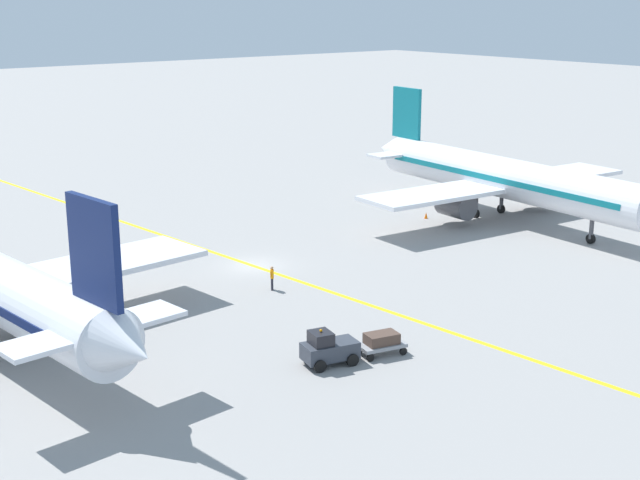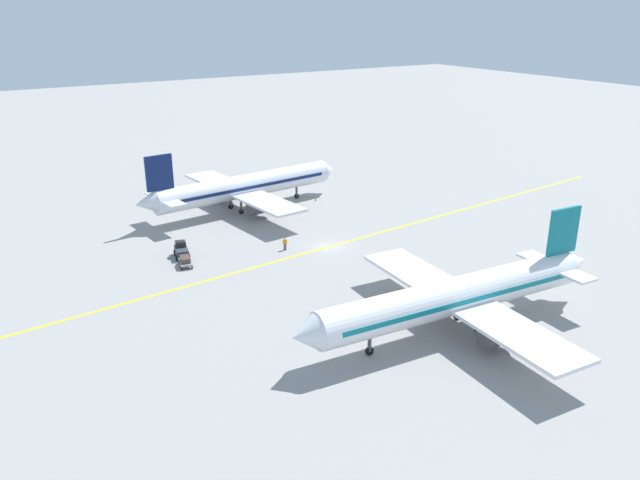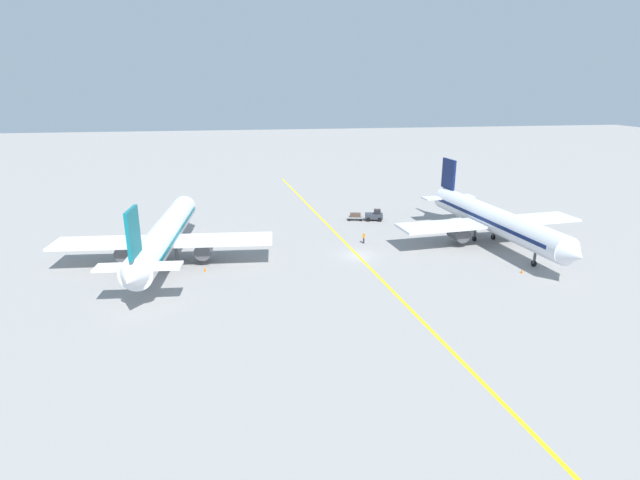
{
  "view_description": "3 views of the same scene",
  "coord_description": "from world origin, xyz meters",
  "px_view_note": "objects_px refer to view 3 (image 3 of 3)",
  "views": [
    {
      "loc": [
        -35.14,
        -52.7,
        19.23
      ],
      "look_at": [
        1.81,
        -5.7,
        2.91
      ],
      "focal_mm": 50.0,
      "sensor_mm": 36.0,
      "label": 1
    },
    {
      "loc": [
        64.66,
        -42.03,
        30.05
      ],
      "look_at": [
        4.73,
        -4.34,
        3.35
      ],
      "focal_mm": 35.0,
      "sensor_mm": 36.0,
      "label": 2
    },
    {
      "loc": [
        15.49,
        63.09,
        22.65
      ],
      "look_at": [
        5.42,
        0.67,
        2.79
      ],
      "focal_mm": 28.0,
      "sensor_mm": 36.0,
      "label": 3
    }
  ],
  "objects_px": {
    "baggage_cart_trailing": "(355,216)",
    "baggage_tug_dark": "(374,215)",
    "traffic_cone_near_nose": "(522,271)",
    "airplane_adjacent_stand": "(165,235)",
    "traffic_cone_mid_apron": "(205,269)",
    "airplane_at_gate": "(492,219)",
    "ground_crew_worker": "(364,237)"
  },
  "relations": [
    {
      "from": "traffic_cone_mid_apron",
      "to": "traffic_cone_near_nose",
      "type": "bearing_deg",
      "value": 169.87
    },
    {
      "from": "baggage_tug_dark",
      "to": "airplane_at_gate",
      "type": "bearing_deg",
      "value": 131.26
    },
    {
      "from": "airplane_at_gate",
      "to": "ground_crew_worker",
      "type": "relative_size",
      "value": 21.16
    },
    {
      "from": "ground_crew_worker",
      "to": "traffic_cone_near_nose",
      "type": "xyz_separation_m",
      "value": [
        -16.6,
        15.04,
        -0.63
      ]
    },
    {
      "from": "baggage_tug_dark",
      "to": "traffic_cone_mid_apron",
      "type": "xyz_separation_m",
      "value": [
        27.57,
        20.35,
        -0.63
      ]
    },
    {
      "from": "airplane_adjacent_stand",
      "to": "traffic_cone_mid_apron",
      "type": "bearing_deg",
      "value": 140.31
    },
    {
      "from": "baggage_cart_trailing",
      "to": "traffic_cone_mid_apron",
      "type": "bearing_deg",
      "value": 40.86
    },
    {
      "from": "baggage_tug_dark",
      "to": "ground_crew_worker",
      "type": "bearing_deg",
      "value": 68.07
    },
    {
      "from": "baggage_tug_dark",
      "to": "baggage_cart_trailing",
      "type": "height_order",
      "value": "baggage_tug_dark"
    },
    {
      "from": "airplane_adjacent_stand",
      "to": "traffic_cone_mid_apron",
      "type": "distance_m",
      "value": 7.53
    },
    {
      "from": "traffic_cone_near_nose",
      "to": "airplane_adjacent_stand",
      "type": "bearing_deg",
      "value": -14.27
    },
    {
      "from": "airplane_adjacent_stand",
      "to": "baggage_tug_dark",
      "type": "height_order",
      "value": "airplane_adjacent_stand"
    },
    {
      "from": "baggage_tug_dark",
      "to": "traffic_cone_mid_apron",
      "type": "distance_m",
      "value": 34.27
    },
    {
      "from": "airplane_at_gate",
      "to": "baggage_cart_trailing",
      "type": "relative_size",
      "value": 12.51
    },
    {
      "from": "baggage_tug_dark",
      "to": "ground_crew_worker",
      "type": "xyz_separation_m",
      "value": [
        4.96,
        12.32,
        0.01
      ]
    },
    {
      "from": "traffic_cone_near_nose",
      "to": "ground_crew_worker",
      "type": "bearing_deg",
      "value": -42.18
    },
    {
      "from": "airplane_adjacent_stand",
      "to": "baggage_cart_trailing",
      "type": "bearing_deg",
      "value": -150.36
    },
    {
      "from": "airplane_at_gate",
      "to": "baggage_cart_trailing",
      "type": "height_order",
      "value": "airplane_at_gate"
    },
    {
      "from": "baggage_cart_trailing",
      "to": "ground_crew_worker",
      "type": "distance_m",
      "value": 13.14
    },
    {
      "from": "airplane_adjacent_stand",
      "to": "ground_crew_worker",
      "type": "xyz_separation_m",
      "value": [
        -27.77,
        -3.76,
        -2.8
      ]
    },
    {
      "from": "traffic_cone_mid_apron",
      "to": "baggage_cart_trailing",
      "type": "bearing_deg",
      "value": -139.14
    },
    {
      "from": "baggage_cart_trailing",
      "to": "baggage_tug_dark",
      "type": "bearing_deg",
      "value": 167.54
    },
    {
      "from": "traffic_cone_near_nose",
      "to": "airplane_at_gate",
      "type": "bearing_deg",
      "value": -98.69
    },
    {
      "from": "airplane_adjacent_stand",
      "to": "traffic_cone_near_nose",
      "type": "xyz_separation_m",
      "value": [
        -44.37,
        11.28,
        -3.43
      ]
    },
    {
      "from": "airplane_at_gate",
      "to": "baggage_cart_trailing",
      "type": "bearing_deg",
      "value": -43.91
    },
    {
      "from": "baggage_tug_dark",
      "to": "traffic_cone_near_nose",
      "type": "bearing_deg",
      "value": 113.05
    },
    {
      "from": "baggage_tug_dark",
      "to": "traffic_cone_near_nose",
      "type": "height_order",
      "value": "baggage_tug_dark"
    },
    {
      "from": "traffic_cone_mid_apron",
      "to": "baggage_tug_dark",
      "type": "bearing_deg",
      "value": -143.56
    },
    {
      "from": "ground_crew_worker",
      "to": "airplane_adjacent_stand",
      "type": "bearing_deg",
      "value": 7.71
    },
    {
      "from": "airplane_adjacent_stand",
      "to": "ground_crew_worker",
      "type": "relative_size",
      "value": 21.16
    },
    {
      "from": "airplane_at_gate",
      "to": "airplane_adjacent_stand",
      "type": "bearing_deg",
      "value": 0.89
    },
    {
      "from": "baggage_tug_dark",
      "to": "ground_crew_worker",
      "type": "height_order",
      "value": "baggage_tug_dark"
    }
  ]
}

